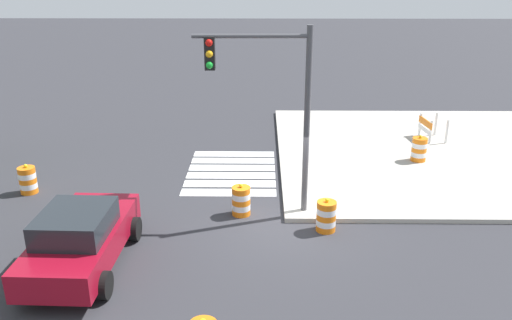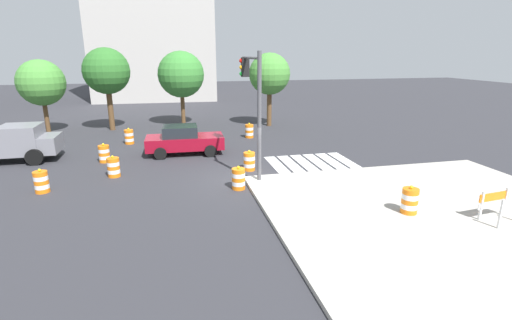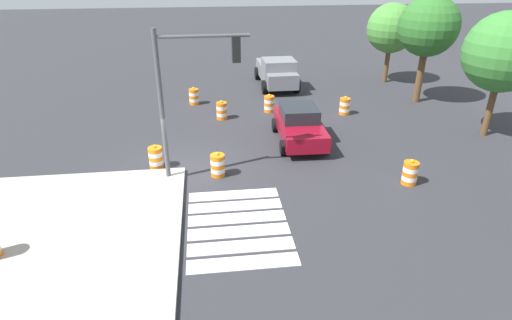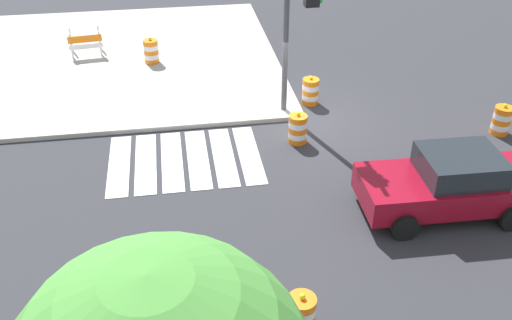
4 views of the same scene
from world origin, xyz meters
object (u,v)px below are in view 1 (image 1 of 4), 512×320
sports_car (81,238)px  construction_barricade (429,127)px  traffic_barrel_lane_center (28,180)px  traffic_barrel_opposite_curb (326,216)px  traffic_barrel_on_sidewalk (419,149)px  traffic_light_pole (267,89)px  traffic_barrel_crosswalk_end (241,201)px

sports_car → construction_barricade: 15.17m
traffic_barrel_lane_center → traffic_barrel_opposite_curb: bearing=-104.7°
traffic_barrel_on_sidewalk → construction_barricade: (2.56, -1.10, 0.12)m
traffic_barrel_opposite_curb → traffic_barrel_on_sidewalk: 6.72m
traffic_barrel_on_sidewalk → traffic_light_pole: 7.94m
construction_barricade → traffic_barrel_crosswalk_end: bearing=131.9°
traffic_barrel_opposite_curb → construction_barricade: construction_barricade is taller
traffic_barrel_lane_center → construction_barricade: bearing=-70.1°
traffic_barrel_crosswalk_end → traffic_light_pole: bearing=-89.4°
construction_barricade → traffic_light_pole: bearing=134.9°
construction_barricade → sports_car: bearing=130.5°
traffic_barrel_crosswalk_end → traffic_barrel_lane_center: (1.52, 7.14, 0.00)m
traffic_barrel_opposite_curb → traffic_light_pole: 3.98m
traffic_light_pole → traffic_barrel_opposite_curb: bearing=-120.6°
sports_car → traffic_barrel_lane_center: 5.57m
traffic_barrel_lane_center → traffic_light_pole: (-1.52, -7.91, 3.46)m
traffic_barrel_opposite_curb → traffic_light_pole: (1.00, 1.69, 3.46)m
traffic_barrel_opposite_curb → construction_barricade: bearing=-33.5°
traffic_barrel_crosswalk_end → traffic_barrel_lane_center: 7.30m
sports_car → traffic_barrel_lane_center: (4.49, 3.27, -0.36)m
traffic_barrel_on_sidewalk → construction_barricade: 2.79m
traffic_barrel_lane_center → traffic_barrel_opposite_curb: same height
traffic_barrel_crosswalk_end → traffic_barrel_on_sidewalk: traffic_barrel_on_sidewalk is taller
traffic_barrel_on_sidewalk → construction_barricade: traffic_barrel_on_sidewalk is taller
traffic_barrel_crosswalk_end → traffic_barrel_on_sidewalk: (4.33, -6.56, 0.15)m
traffic_barrel_lane_center → traffic_light_pole: 8.77m
traffic_barrel_crosswalk_end → traffic_barrel_lane_center: bearing=78.0°
sports_car → construction_barricade: size_ratio=3.31×
traffic_barrel_lane_center → traffic_barrel_on_sidewalk: size_ratio=1.00×
sports_car → traffic_barrel_on_sidewalk: 12.73m
traffic_barrel_crosswalk_end → traffic_light_pole: 3.54m
traffic_light_pole → sports_car: bearing=122.6°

